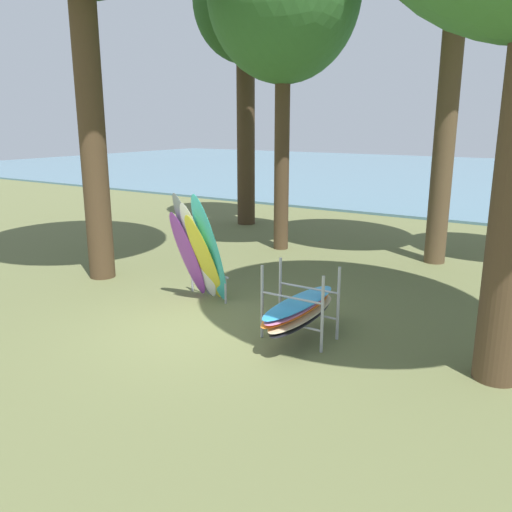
{
  "coord_description": "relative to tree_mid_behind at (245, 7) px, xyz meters",
  "views": [
    {
      "loc": [
        5.48,
        -6.86,
        3.52
      ],
      "look_at": [
        0.39,
        1.11,
        1.1
      ],
      "focal_mm": 36.9,
      "sensor_mm": 36.0,
      "label": 1
    }
  ],
  "objects": [
    {
      "name": "ground_plane",
      "position": [
        4.72,
        -8.47,
        -7.1
      ],
      "size": [
        80.0,
        80.0,
        0.0
      ],
      "primitive_type": "plane",
      "color": "#60663D"
    },
    {
      "name": "lake_water",
      "position": [
        4.72,
        22.13,
        -7.05
      ],
      "size": [
        80.0,
        36.0,
        0.1
      ],
      "primitive_type": "cube",
      "color": "slate",
      "rests_on": "ground"
    },
    {
      "name": "tree_mid_behind",
      "position": [
        0.0,
        0.0,
        0.0
      ],
      "size": [
        3.39,
        3.39,
        9.26
      ],
      "color": "#42301E",
      "rests_on": "ground"
    },
    {
      "name": "leaning_board_pile",
      "position": [
        3.83,
        -7.46,
        -6.08
      ],
      "size": [
        1.28,
        0.99,
        2.25
      ],
      "color": "purple",
      "rests_on": "ground"
    },
    {
      "name": "board_storage_rack",
      "position": [
        6.4,
        -8.03,
        -6.58
      ],
      "size": [
        1.15,
        2.12,
        1.25
      ],
      "color": "#9EA0A5",
      "rests_on": "ground"
    }
  ]
}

